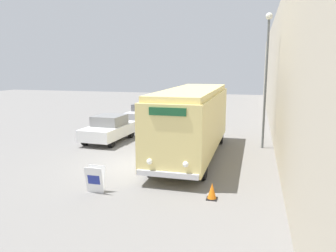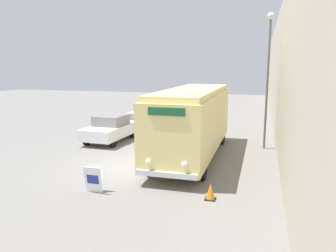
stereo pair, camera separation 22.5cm
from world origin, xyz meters
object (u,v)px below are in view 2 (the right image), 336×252
at_px(streetlamp, 268,64).
at_px(parked_car_mid, 148,113).
at_px(sign_board, 94,180).
at_px(parked_car_near, 111,128).
at_px(traffic_cone, 210,192).
at_px(vintage_bus, 193,119).

relative_size(streetlamp, parked_car_mid, 1.68).
height_order(sign_board, streetlamp, streetlamp).
relative_size(sign_board, streetlamp, 0.14).
bearing_deg(parked_car_near, streetlamp, 7.53).
bearing_deg(traffic_cone, sign_board, -173.04).
bearing_deg(parked_car_mid, sign_board, -76.39).
bearing_deg(sign_board, traffic_cone, 6.96).
bearing_deg(streetlamp, sign_board, -125.07).
height_order(sign_board, parked_car_mid, parked_car_mid).
distance_m(parked_car_near, parked_car_mid, 6.81).
height_order(vintage_bus, traffic_cone, vintage_bus).
height_order(sign_board, traffic_cone, sign_board).
bearing_deg(parked_car_mid, streetlamp, -32.98).
relative_size(vintage_bus, streetlamp, 1.30).
relative_size(parked_car_mid, traffic_cone, 7.52).
bearing_deg(streetlamp, parked_car_mid, 145.59).
xyz_separation_m(sign_board, parked_car_near, (-3.00, 7.56, 0.31)).
relative_size(vintage_bus, traffic_cone, 16.49).
relative_size(streetlamp, parked_car_near, 1.72).
distance_m(vintage_bus, sign_board, 6.17).
bearing_deg(streetlamp, traffic_cone, -102.61).
xyz_separation_m(sign_board, traffic_cone, (4.06, 0.50, -0.19)).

